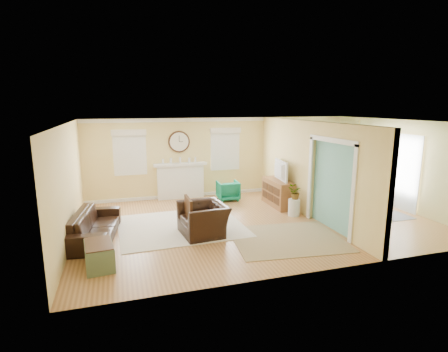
% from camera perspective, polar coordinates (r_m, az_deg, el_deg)
% --- Properties ---
extents(floor, '(9.00, 9.00, 0.00)m').
position_cam_1_polar(floor, '(9.36, 5.27, -7.28)').
color(floor, '#956035').
rests_on(floor, ground).
extents(wall_back, '(9.00, 0.02, 2.60)m').
position_cam_1_polar(wall_back, '(11.82, -0.11, 3.20)').
color(wall_back, '#E2C870').
rests_on(wall_back, ground).
extents(wall_front, '(9.00, 0.02, 2.60)m').
position_cam_1_polar(wall_front, '(6.43, 15.64, -4.33)').
color(wall_front, '#E2C870').
rests_on(wall_front, ground).
extents(wall_left, '(0.02, 6.00, 2.60)m').
position_cam_1_polar(wall_left, '(8.44, -24.15, -1.19)').
color(wall_left, '#E2C870').
rests_on(wall_left, ground).
extents(wall_right, '(0.02, 6.00, 2.60)m').
position_cam_1_polar(wall_right, '(11.50, 26.65, 1.74)').
color(wall_right, '#E2C870').
rests_on(wall_right, ground).
extents(ceiling, '(9.00, 6.00, 0.02)m').
position_cam_1_polar(ceiling, '(8.87, 5.58, 8.82)').
color(ceiling, white).
rests_on(ceiling, wall_back).
extents(partition, '(0.17, 6.00, 2.60)m').
position_cam_1_polar(partition, '(9.93, 12.91, 1.65)').
color(partition, '#E2C870').
rests_on(partition, ground).
extents(fireplace, '(1.70, 0.30, 1.17)m').
position_cam_1_polar(fireplace, '(11.49, -7.12, -0.69)').
color(fireplace, white).
rests_on(fireplace, ground).
extents(wall_clock, '(0.70, 0.07, 0.70)m').
position_cam_1_polar(wall_clock, '(11.37, -7.35, 5.58)').
color(wall_clock, '#48301C').
rests_on(wall_clock, wall_back).
extents(window_left, '(1.05, 0.13, 1.42)m').
position_cam_1_polar(window_left, '(11.23, -15.15, 4.21)').
color(window_left, white).
rests_on(window_left, wall_back).
extents(window_right, '(1.05, 0.13, 1.42)m').
position_cam_1_polar(window_right, '(11.74, 0.19, 4.91)').
color(window_right, white).
rests_on(window_right, wall_back).
extents(french_doors, '(0.06, 1.70, 2.20)m').
position_cam_1_polar(french_doors, '(11.50, 26.40, 0.75)').
color(french_doors, white).
rests_on(french_doors, ground).
extents(pendant, '(0.30, 0.30, 0.55)m').
position_cam_1_polar(pendant, '(10.42, 21.06, 6.31)').
color(pendant, gold).
rests_on(pendant, ceiling).
extents(rug_cream, '(3.12, 2.73, 0.02)m').
position_cam_1_polar(rug_cream, '(8.98, -7.04, -8.08)').
color(rug_cream, beige).
rests_on(rug_cream, floor).
extents(rug_jute, '(2.66, 2.27, 0.01)m').
position_cam_1_polar(rug_jute, '(8.24, 10.25, -10.05)').
color(rug_jute, tan).
rests_on(rug_jute, floor).
extents(rug_grey, '(2.23, 2.78, 0.01)m').
position_cam_1_polar(rug_grey, '(11.05, 19.77, -4.95)').
color(rug_grey, slate).
rests_on(rug_grey, floor).
extents(sofa, '(1.15, 2.29, 0.64)m').
position_cam_1_polar(sofa, '(8.55, -20.30, -7.55)').
color(sofa, black).
rests_on(sofa, floor).
extents(eames_chair, '(1.10, 1.23, 0.74)m').
position_cam_1_polar(eames_chair, '(8.29, -3.39, -7.05)').
color(eames_chair, black).
rests_on(eames_chair, floor).
extents(green_chair, '(0.69, 0.71, 0.62)m').
position_cam_1_polar(green_chair, '(11.24, 0.66, -2.39)').
color(green_chair, '#00703F').
rests_on(green_chair, floor).
extents(trunk, '(0.59, 0.87, 0.47)m').
position_cam_1_polar(trunk, '(7.13, -19.69, -12.07)').
color(trunk, '#5C715A').
rests_on(trunk, floor).
extents(credenza, '(0.47, 1.37, 0.80)m').
position_cam_1_polar(credenza, '(10.70, 8.74, -2.73)').
color(credenza, '#915C30').
rests_on(credenza, floor).
extents(tv, '(0.26, 1.04, 0.59)m').
position_cam_1_polar(tv, '(10.54, 8.77, 0.94)').
color(tv, black).
rests_on(tv, credenza).
extents(garden_stool, '(0.32, 0.32, 0.47)m').
position_cam_1_polar(garden_stool, '(9.87, 11.36, -5.04)').
color(garden_stool, white).
rests_on(garden_stool, floor).
extents(potted_plant, '(0.46, 0.44, 0.39)m').
position_cam_1_polar(potted_plant, '(9.76, 11.46, -2.62)').
color(potted_plant, '#337F33').
rests_on(potted_plant, garden_stool).
extents(dining_table, '(1.19, 1.98, 0.67)m').
position_cam_1_polar(dining_table, '(10.97, 19.88, -3.29)').
color(dining_table, '#48301C').
rests_on(dining_table, floor).
extents(dining_chair_n, '(0.46, 0.46, 1.02)m').
position_cam_1_polar(dining_chair_n, '(11.74, 16.97, -0.80)').
color(dining_chair_n, slate).
rests_on(dining_chair_n, floor).
extents(dining_chair_s, '(0.51, 0.51, 0.99)m').
position_cam_1_polar(dining_chair_s, '(10.17, 23.87, -3.30)').
color(dining_chair_s, slate).
rests_on(dining_chair_s, floor).
extents(dining_chair_w, '(0.47, 0.47, 1.03)m').
position_cam_1_polar(dining_chair_w, '(10.55, 16.70, -2.14)').
color(dining_chair_w, white).
rests_on(dining_chair_w, floor).
extents(dining_chair_e, '(0.48, 0.48, 0.87)m').
position_cam_1_polar(dining_chair_e, '(11.32, 22.47, -2.14)').
color(dining_chair_e, slate).
rests_on(dining_chair_e, floor).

